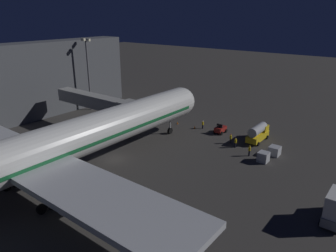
{
  "coord_description": "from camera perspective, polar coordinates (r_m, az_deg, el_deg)",
  "views": [
    {
      "loc": [
        -35.66,
        31.56,
        22.42
      ],
      "look_at": [
        -3.0,
        -10.4,
        3.5
      ],
      "focal_mm": 33.91,
      "sensor_mm": 36.0,
      "label": 1
    }
  ],
  "objects": [
    {
      "name": "cargo_truck_aft",
      "position": [
        41.27,
        28.02,
        -12.7
      ],
      "size": [
        2.36,
        5.36,
        3.94
      ],
      "color": "slate",
      "rests_on": "ground_plane"
    },
    {
      "name": "ground_crew_by_belt_loader",
      "position": [
        65.49,
        6.27,
        0.3
      ],
      "size": [
        0.4,
        0.4,
        1.68
      ],
      "color": "black",
      "rests_on": "ground_plane"
    },
    {
      "name": "jet_bridge",
      "position": [
        63.87,
        -11.9,
        4.09
      ],
      "size": [
        21.81,
        3.4,
        7.35
      ],
      "color": "#9E9E99",
      "rests_on": "ground_plane"
    },
    {
      "name": "traffic_cone_nose_port",
      "position": [
        65.65,
        4.82,
        -0.2
      ],
      "size": [
        0.36,
        0.36,
        0.55
      ],
      "primitive_type": "cone",
      "color": "orange",
      "rests_on": "ground_plane"
    },
    {
      "name": "baggage_tug_spare",
      "position": [
        63.66,
        9.39,
        -0.56
      ],
      "size": [
        1.86,
        2.61,
        1.95
      ],
      "color": "maroon",
      "rests_on": "ground_plane"
    },
    {
      "name": "ground_crew_near_nose_gear",
      "position": [
        58.81,
        11.2,
        -2.16
      ],
      "size": [
        0.4,
        0.4,
        1.83
      ],
      "color": "black",
      "rests_on": "ground_plane"
    },
    {
      "name": "airliner_at_gate",
      "position": [
        43.69,
        -22.31,
        -4.47
      ],
      "size": [
        50.74,
        67.9,
        18.66
      ],
      "color": "silver",
      "rests_on": "ground_plane"
    },
    {
      "name": "baggage_container_far_row",
      "position": [
        53.04,
        16.77,
        -5.35
      ],
      "size": [
        1.58,
        1.68,
        1.63
      ],
      "primitive_type": "cube",
      "color": "#B7BABF",
      "rests_on": "ground_plane"
    },
    {
      "name": "baggage_container_near_belt",
      "position": [
        56.0,
        18.6,
        -4.25
      ],
      "size": [
        1.71,
        1.84,
        1.53
      ],
      "primitive_type": "cube",
      "color": "#B7BABF",
      "rests_on": "ground_plane"
    },
    {
      "name": "ground_crew_walking_aft",
      "position": [
        54.39,
        14.43,
        -4.23
      ],
      "size": [
        0.4,
        0.4,
        1.86
      ],
      "color": "black",
      "rests_on": "ground_plane"
    },
    {
      "name": "traffic_cone_nose_starboard",
      "position": [
        67.99,
        1.72,
        0.57
      ],
      "size": [
        0.36,
        0.36,
        0.55
      ],
      "primitive_type": "cone",
      "color": "orange",
      "rests_on": "ground_plane"
    },
    {
      "name": "fuel_tanker",
      "position": [
        61.01,
        15.9,
        -1.1
      ],
      "size": [
        2.46,
        6.0,
        3.15
      ],
      "color": "yellow",
      "rests_on": "ground_plane"
    },
    {
      "name": "ground_plane",
      "position": [
        52.64,
        -9.63,
        -5.92
      ],
      "size": [
        320.0,
        320.0,
        0.0
      ],
      "primitive_type": "plane",
      "color": "#383533"
    },
    {
      "name": "apron_floodlight_mast",
      "position": [
        78.57,
        -14.17,
        9.86
      ],
      "size": [
        2.9,
        0.5,
        17.01
      ],
      "color": "#59595E",
      "rests_on": "ground_plane"
    },
    {
      "name": "ground_crew_under_port_wing",
      "position": [
        57.19,
        12.04,
        -2.87
      ],
      "size": [
        0.4,
        0.4,
        1.8
      ],
      "color": "black",
      "rests_on": "ground_plane"
    }
  ]
}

